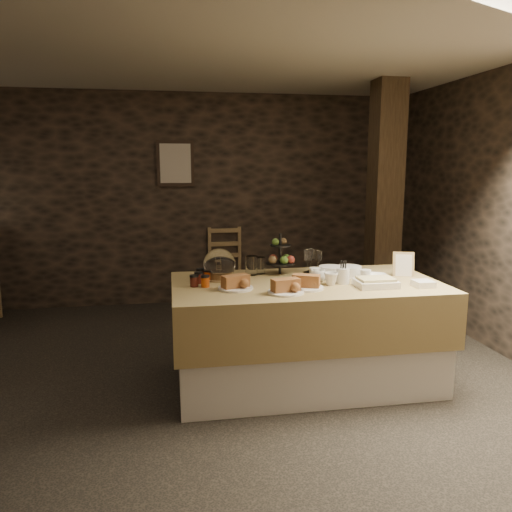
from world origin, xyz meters
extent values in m
cube|color=black|center=(0.00, 0.00, 0.00)|extent=(5.50, 5.00, 0.01)
cube|color=black|center=(0.00, 2.50, 1.30)|extent=(5.50, 0.02, 2.60)
cube|color=black|center=(0.00, -2.50, 1.30)|extent=(5.50, 0.02, 2.60)
cube|color=#BBB19E|center=(0.00, 0.00, 2.60)|extent=(5.50, 5.00, 0.01)
cube|color=silver|center=(0.80, -0.09, 0.39)|extent=(2.00, 1.03, 0.78)
cube|color=olive|center=(0.80, -0.09, 0.61)|extent=(2.08, 1.10, 0.42)
cube|color=olive|center=(0.45, 2.28, 0.24)|extent=(0.47, 0.45, 0.05)
cube|color=olive|center=(0.45, 2.46, 0.75)|extent=(0.43, 0.05, 0.43)
cube|color=black|center=(2.03, 1.27, 1.30)|extent=(0.30, 0.30, 2.60)
cube|color=#2F2219|center=(-0.15, 2.47, 1.75)|extent=(0.45, 0.03, 0.55)
cube|color=beige|center=(-0.15, 2.45, 1.75)|extent=(0.37, 0.01, 0.47)
cylinder|color=white|center=(1.03, 0.00, 0.87)|extent=(0.19, 0.19, 0.10)
cylinder|color=white|center=(1.21, 0.05, 0.87)|extent=(0.20, 0.20, 0.08)
cylinder|color=white|center=(1.07, -0.19, 0.88)|extent=(0.10, 0.10, 0.12)
imported|color=white|center=(0.89, -0.10, 0.87)|extent=(0.16, 0.16, 0.10)
imported|color=white|center=(0.96, -0.22, 0.87)|extent=(0.11, 0.11, 0.10)
cylinder|color=white|center=(0.89, -0.02, 0.87)|extent=(0.09, 0.09, 0.09)
cylinder|color=white|center=(1.27, -0.14, 0.87)|extent=(0.08, 0.08, 0.09)
imported|color=white|center=(1.35, -0.12, 0.85)|extent=(0.25, 0.25, 0.05)
cylinder|color=olive|center=(0.14, 0.12, 0.83)|extent=(0.26, 0.26, 0.01)
cylinder|color=brown|center=(0.14, 0.12, 0.87)|extent=(0.22, 0.22, 0.07)
sphere|color=white|center=(0.14, 0.12, 0.94)|extent=(0.26, 0.26, 0.26)
cylinder|color=black|center=(0.67, 0.24, 0.99)|extent=(0.02, 0.02, 0.34)
cylinder|color=black|center=(0.67, 0.24, 0.91)|extent=(0.24, 0.24, 0.01)
cylinder|color=black|center=(0.67, 0.24, 1.07)|extent=(0.17, 0.17, 0.01)
sphere|color=#527F2C|center=(0.73, 0.27, 0.95)|extent=(0.07, 0.07, 0.07)
sphere|color=#9E352A|center=(0.62, 0.28, 0.95)|extent=(0.07, 0.07, 0.07)
sphere|color=#527F2C|center=(0.69, 0.18, 0.95)|extent=(0.07, 0.07, 0.07)
sphere|color=brown|center=(0.60, 0.21, 0.95)|extent=(0.07, 0.07, 0.07)
sphere|color=#9E352A|center=(0.75, 0.20, 0.95)|extent=(0.07, 0.07, 0.07)
cylinder|color=white|center=(0.23, -0.22, 0.83)|extent=(0.26, 0.26, 0.01)
cube|color=brown|center=(0.23, -0.22, 0.88)|extent=(0.22, 0.16, 0.09)
cylinder|color=white|center=(0.56, -0.40, 0.83)|extent=(0.26, 0.26, 0.01)
cube|color=brown|center=(0.56, -0.40, 0.88)|extent=(0.22, 0.13, 0.09)
cylinder|color=white|center=(0.74, -0.30, 0.83)|extent=(0.26, 0.26, 0.01)
cube|color=brown|center=(0.74, -0.30, 0.88)|extent=(0.22, 0.16, 0.09)
cylinder|color=#531D16|center=(-0.03, 0.01, 0.86)|extent=(0.06, 0.06, 0.07)
cylinder|color=#C74A10|center=(0.01, -0.12, 0.86)|extent=(0.06, 0.06, 0.07)
cylinder|color=#531D16|center=(-0.07, -0.09, 0.86)|extent=(0.06, 0.06, 0.07)
cylinder|color=#C74A10|center=(0.05, 0.08, 0.86)|extent=(0.06, 0.06, 0.07)
cylinder|color=#531D16|center=(-0.01, 0.14, 0.86)|extent=(0.06, 0.06, 0.07)
cube|color=white|center=(1.28, -0.33, 0.85)|extent=(0.30, 0.22, 0.05)
cube|color=tan|center=(1.28, -0.33, 0.88)|extent=(0.26, 0.18, 0.02)
cube|color=white|center=(1.63, -0.38, 0.85)|extent=(0.14, 0.14, 0.04)
cube|color=olive|center=(1.65, -0.02, 0.91)|extent=(0.18, 0.12, 0.22)
cylinder|color=white|center=(0.42, 0.24, 0.90)|extent=(0.10, 0.10, 0.16)
cylinder|color=white|center=(0.50, 0.28, 0.89)|extent=(0.09, 0.09, 0.14)
camera|label=1|loc=(-0.23, -3.77, 1.71)|focal=35.00mm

